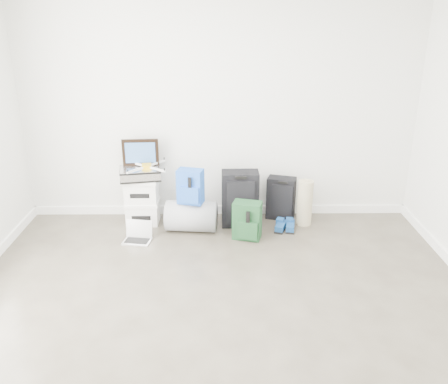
{
  "coord_description": "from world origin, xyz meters",
  "views": [
    {
      "loc": [
        -0.01,
        -2.82,
        2.35
      ],
      "look_at": [
        0.05,
        1.9,
        0.51
      ],
      "focal_mm": 38.0,
      "sensor_mm": 36.0,
      "label": 1
    }
  ],
  "objects_px": {
    "briefcase": "(140,173)",
    "carry_on": "(281,198)",
    "boxes_stack": "(142,201)",
    "laptop": "(138,236)",
    "duffel_bag": "(191,216)",
    "large_suitcase": "(240,199)"
  },
  "relations": [
    {
      "from": "boxes_stack",
      "to": "briefcase",
      "type": "distance_m",
      "value": 0.33
    },
    {
      "from": "briefcase",
      "to": "carry_on",
      "type": "height_order",
      "value": "briefcase"
    },
    {
      "from": "laptop",
      "to": "boxes_stack",
      "type": "bearing_deg",
      "value": 100.52
    },
    {
      "from": "boxes_stack",
      "to": "carry_on",
      "type": "height_order",
      "value": "boxes_stack"
    },
    {
      "from": "boxes_stack",
      "to": "laptop",
      "type": "bearing_deg",
      "value": -88.86
    },
    {
      "from": "boxes_stack",
      "to": "carry_on",
      "type": "distance_m",
      "value": 1.62
    },
    {
      "from": "duffel_bag",
      "to": "laptop",
      "type": "xyz_separation_m",
      "value": [
        -0.57,
        -0.24,
        -0.12
      ]
    },
    {
      "from": "briefcase",
      "to": "carry_on",
      "type": "distance_m",
      "value": 1.66
    },
    {
      "from": "duffel_bag",
      "to": "large_suitcase",
      "type": "xyz_separation_m",
      "value": [
        0.55,
        0.15,
        0.15
      ]
    },
    {
      "from": "briefcase",
      "to": "duffel_bag",
      "type": "height_order",
      "value": "briefcase"
    },
    {
      "from": "carry_on",
      "to": "large_suitcase",
      "type": "bearing_deg",
      "value": -142.4
    },
    {
      "from": "laptop",
      "to": "carry_on",
      "type": "bearing_deg",
      "value": 28.64
    },
    {
      "from": "boxes_stack",
      "to": "duffel_bag",
      "type": "relative_size",
      "value": 0.97
    },
    {
      "from": "briefcase",
      "to": "laptop",
      "type": "bearing_deg",
      "value": -98.42
    },
    {
      "from": "large_suitcase",
      "to": "carry_on",
      "type": "xyz_separation_m",
      "value": [
        0.49,
        0.18,
        -0.07
      ]
    },
    {
      "from": "briefcase",
      "to": "laptop",
      "type": "height_order",
      "value": "briefcase"
    },
    {
      "from": "duffel_bag",
      "to": "laptop",
      "type": "distance_m",
      "value": 0.63
    },
    {
      "from": "boxes_stack",
      "to": "carry_on",
      "type": "xyz_separation_m",
      "value": [
        1.62,
        0.1,
        -0.02
      ]
    },
    {
      "from": "large_suitcase",
      "to": "duffel_bag",
      "type": "bearing_deg",
      "value": -166.08
    },
    {
      "from": "briefcase",
      "to": "carry_on",
      "type": "xyz_separation_m",
      "value": [
        1.62,
        0.1,
        -0.35
      ]
    },
    {
      "from": "duffel_bag",
      "to": "carry_on",
      "type": "relative_size",
      "value": 1.11
    },
    {
      "from": "boxes_stack",
      "to": "duffel_bag",
      "type": "xyz_separation_m",
      "value": [
        0.58,
        -0.22,
        -0.1
      ]
    }
  ]
}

